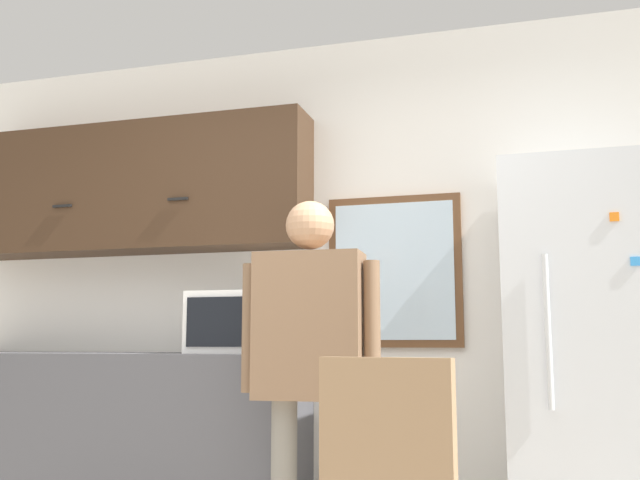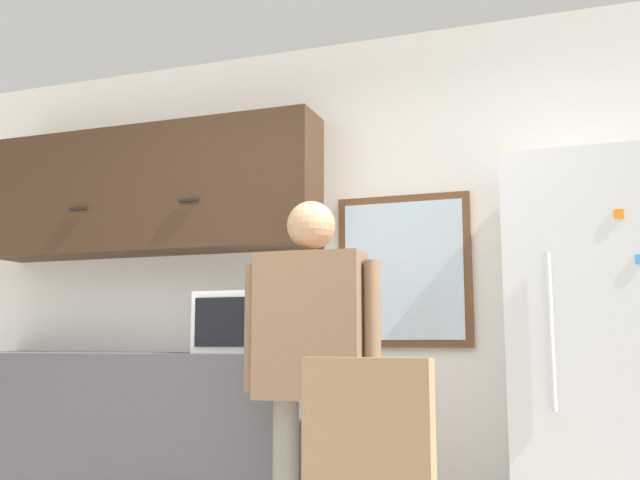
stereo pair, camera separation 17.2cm
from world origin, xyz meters
TOP-DOWN VIEW (x-y plane):
  - back_wall at (0.00, 2.09)m, footprint 6.00×0.06m
  - counter at (-1.15, 1.74)m, footprint 2.11×0.63m
  - upper_cabinets at (-1.15, 1.90)m, footprint 2.11×0.33m
  - microwave at (-0.39, 1.72)m, footprint 0.46×0.42m
  - person at (0.14, 1.20)m, footprint 0.61×0.24m
  - refrigerator at (1.34, 1.69)m, footprint 0.80×0.75m
  - window at (0.36, 2.04)m, footprint 0.72×0.05m

SIDE VIEW (x-z plane):
  - counter at x=-1.15m, z-range 0.00..0.93m
  - refrigerator at x=1.34m, z-range 0.00..1.78m
  - person at x=0.14m, z-range 0.17..1.77m
  - microwave at x=-0.39m, z-range 0.93..1.25m
  - back_wall at x=0.00m, z-range 0.00..2.70m
  - window at x=0.36m, z-range 0.96..1.78m
  - upper_cabinets at x=-1.15m, z-range 1.51..2.25m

